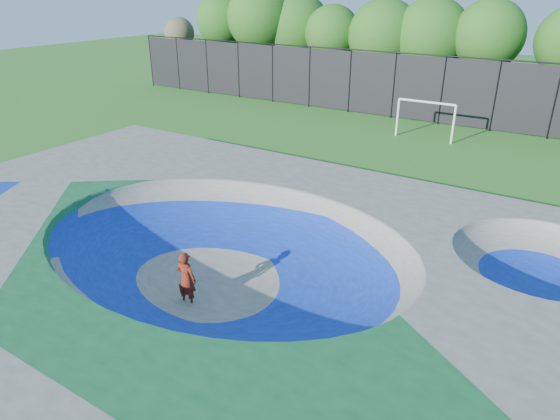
# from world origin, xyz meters

# --- Properties ---
(ground) EXTENTS (120.00, 120.00, 0.00)m
(ground) POSITION_xyz_m (0.00, 0.00, 0.00)
(ground) COLOR #28651C
(ground) RESTS_ON ground
(skate_deck) EXTENTS (22.00, 14.00, 1.50)m
(skate_deck) POSITION_xyz_m (0.00, 0.00, 0.75)
(skate_deck) COLOR gray
(skate_deck) RESTS_ON ground
(skater) EXTENTS (0.60, 0.42, 1.55)m
(skater) POSITION_xyz_m (-0.18, -1.36, 0.77)
(skater) COLOR #B52B0E
(skater) RESTS_ON ground
(skateboard) EXTENTS (0.79, 0.25, 0.05)m
(skateboard) POSITION_xyz_m (-0.18, -1.36, 0.03)
(skateboard) COLOR black
(skateboard) RESTS_ON ground
(soccer_goal) EXTENTS (3.18, 0.12, 2.10)m
(soccer_goal) POSITION_xyz_m (0.23, 17.26, 1.46)
(soccer_goal) COLOR white
(soccer_goal) RESTS_ON ground
(fence) EXTENTS (48.09, 0.09, 4.04)m
(fence) POSITION_xyz_m (0.00, 21.00, 2.10)
(fence) COLOR black
(fence) RESTS_ON ground
(treeline) EXTENTS (51.90, 6.85, 8.22)m
(treeline) POSITION_xyz_m (1.14, 25.81, 4.80)
(treeline) COLOR #443422
(treeline) RESTS_ON ground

